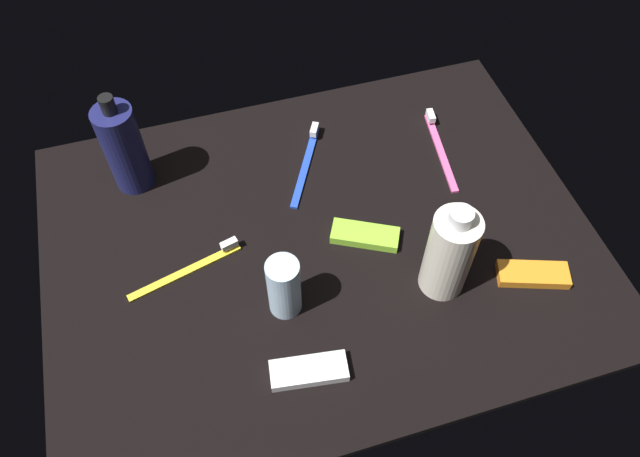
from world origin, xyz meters
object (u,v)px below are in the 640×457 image
at_px(lotion_bottle, 124,148).
at_px(toothbrush_yellow, 192,266).
at_px(snack_bar_lime, 365,235).
at_px(bodywash_bottle, 449,253).
at_px(toothbrush_pink, 439,145).
at_px(toothbrush_blue, 307,160).
at_px(snack_bar_orange, 533,274).
at_px(deodorant_stick, 284,287).
at_px(snack_bar_white, 309,371).

xyz_separation_m(lotion_bottle, toothbrush_yellow, (0.06, -0.20, -0.07)).
xyz_separation_m(lotion_bottle, snack_bar_lime, (0.33, -0.22, -0.07)).
bearing_deg(bodywash_bottle, toothbrush_pink, 67.44).
xyz_separation_m(lotion_bottle, toothbrush_blue, (0.28, -0.04, -0.07)).
bearing_deg(snack_bar_orange, snack_bar_lime, 166.32).
height_order(deodorant_stick, snack_bar_white, deodorant_stick).
bearing_deg(bodywash_bottle, lotion_bottle, 141.51).
relative_size(toothbrush_blue, toothbrush_yellow, 0.93).
relative_size(bodywash_bottle, snack_bar_orange, 1.65).
bearing_deg(bodywash_bottle, deodorant_stick, 173.19).
xyz_separation_m(bodywash_bottle, toothbrush_pink, (0.10, 0.25, -0.07)).
xyz_separation_m(toothbrush_blue, snack_bar_lime, (0.04, -0.18, 0.00)).
xyz_separation_m(deodorant_stick, toothbrush_pink, (0.33, 0.22, -0.05)).
bearing_deg(snack_bar_orange, toothbrush_pink, 114.99).
height_order(lotion_bottle, snack_bar_lime, lotion_bottle).
distance_m(deodorant_stick, toothbrush_blue, 0.28).
distance_m(snack_bar_white, snack_bar_orange, 0.36).
distance_m(toothbrush_pink, toothbrush_yellow, 0.47).
bearing_deg(snack_bar_orange, toothbrush_yellow, -179.52).
xyz_separation_m(toothbrush_pink, snack_bar_orange, (0.03, -0.28, 0.00)).
height_order(lotion_bottle, snack_bar_white, lotion_bottle).
bearing_deg(toothbrush_yellow, lotion_bottle, 107.05).
relative_size(lotion_bottle, snack_bar_white, 1.77).
distance_m(snack_bar_lime, snack_bar_orange, 0.26).
distance_m(lotion_bottle, snack_bar_white, 0.45).
distance_m(lotion_bottle, toothbrush_pink, 0.52).
relative_size(deodorant_stick, snack_bar_lime, 1.02).
relative_size(toothbrush_yellow, snack_bar_white, 1.70).
bearing_deg(deodorant_stick, bodywash_bottle, -6.81).
relative_size(bodywash_bottle, deodorant_stick, 1.62).
bearing_deg(bodywash_bottle, snack_bar_orange, -13.07).
distance_m(toothbrush_blue, toothbrush_yellow, 0.27).
bearing_deg(snack_bar_lime, deodorant_stick, -124.82).
relative_size(lotion_bottle, toothbrush_blue, 1.12).
xyz_separation_m(toothbrush_pink, snack_bar_white, (-0.33, -0.33, 0.00)).
bearing_deg(snack_bar_lime, lotion_bottle, 173.31).
bearing_deg(toothbrush_yellow, snack_bar_orange, -18.38).
bearing_deg(snack_bar_white, deodorant_stick, 99.95).
distance_m(bodywash_bottle, toothbrush_blue, 0.32).
bearing_deg(toothbrush_yellow, snack_bar_lime, -4.87).
height_order(lotion_bottle, deodorant_stick, lotion_bottle).
xyz_separation_m(toothbrush_pink, toothbrush_yellow, (-0.45, -0.12, 0.00)).
relative_size(toothbrush_pink, toothbrush_yellow, 1.01).
height_order(deodorant_stick, toothbrush_yellow, deodorant_stick).
relative_size(lotion_bottle, toothbrush_pink, 1.02).
bearing_deg(toothbrush_pink, snack_bar_orange, -83.86).
distance_m(deodorant_stick, snack_bar_lime, 0.17).
xyz_separation_m(toothbrush_yellow, snack_bar_lime, (0.27, -0.02, 0.00)).
distance_m(lotion_bottle, snack_bar_orange, 0.65).
xyz_separation_m(toothbrush_blue, snack_bar_orange, (0.26, -0.31, 0.00)).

